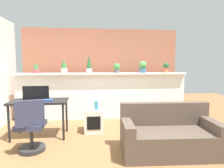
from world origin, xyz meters
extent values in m
plane|color=brown|center=(0.00, 0.00, 0.00)|extent=(12.00, 12.00, 0.00)
cube|color=white|center=(0.00, 2.00, 0.60)|extent=(4.50, 0.16, 1.21)
cube|color=white|center=(0.00, 1.96, 1.23)|extent=(4.50, 0.32, 0.04)
cube|color=#AD664C|center=(0.00, 2.60, 1.25)|extent=(4.50, 0.10, 2.50)
cylinder|color=#B7474C|center=(-1.72, 1.94, 1.30)|extent=(0.16, 0.16, 0.11)
cone|color=#2D7033|center=(-1.72, 1.94, 1.44)|extent=(0.13, 0.13, 0.17)
cylinder|color=silver|center=(-1.02, 1.93, 1.31)|extent=(0.16, 0.16, 0.13)
cone|color=#2D7033|center=(-1.02, 1.93, 1.49)|extent=(0.16, 0.16, 0.23)
cylinder|color=silver|center=(-0.38, 1.98, 1.30)|extent=(0.15, 0.15, 0.12)
sphere|color=#235B2D|center=(-0.38, 1.98, 1.40)|extent=(0.12, 0.12, 0.12)
cone|color=#235B2D|center=(-0.38, 1.98, 1.58)|extent=(0.10, 0.10, 0.31)
cylinder|color=#4C4C51|center=(0.36, 1.99, 1.29)|extent=(0.14, 0.14, 0.09)
sphere|color=#3D843D|center=(0.36, 1.99, 1.41)|extent=(0.18, 0.18, 0.18)
cylinder|color=#386B84|center=(1.06, 1.92, 1.31)|extent=(0.18, 0.18, 0.13)
sphere|color=#4C9347|center=(1.06, 1.92, 1.45)|extent=(0.21, 0.21, 0.21)
cylinder|color=#C66B42|center=(1.71, 1.92, 1.31)|extent=(0.12, 0.12, 0.13)
sphere|color=#235B2D|center=(1.71, 1.92, 1.44)|extent=(0.16, 0.16, 0.16)
cylinder|color=black|center=(-1.87, 0.56, 0.35)|extent=(0.04, 0.04, 0.71)
cylinder|color=black|center=(-0.87, 0.56, 0.35)|extent=(0.04, 0.04, 0.71)
cylinder|color=black|center=(-1.87, 1.06, 0.35)|extent=(0.04, 0.04, 0.71)
cylinder|color=black|center=(-0.87, 1.06, 0.35)|extent=(0.04, 0.04, 0.71)
cube|color=black|center=(-1.37, 0.81, 0.73)|extent=(1.10, 0.60, 0.04)
cube|color=black|center=(-1.45, 0.89, 0.89)|extent=(0.51, 0.04, 0.28)
cylinder|color=#262628|center=(-1.35, 0.16, 0.04)|extent=(0.44, 0.44, 0.07)
cylinder|color=#333333|center=(-1.35, 0.16, 0.24)|extent=(0.06, 0.06, 0.34)
cube|color=#2D334C|center=(-1.35, 0.16, 0.45)|extent=(0.44, 0.44, 0.08)
cube|color=#2D334C|center=(-1.30, -0.03, 0.70)|extent=(0.44, 0.18, 0.42)
cube|color=silver|center=(-0.28, 0.98, 0.25)|extent=(0.40, 0.40, 0.50)
cube|color=black|center=(-0.28, 0.79, 0.25)|extent=(0.28, 0.04, 0.28)
cylinder|color=teal|center=(-0.22, 0.93, 0.59)|extent=(0.09, 0.09, 0.18)
cube|color=#2D4C8C|center=(-1.17, 0.71, 0.77)|extent=(0.18, 0.12, 0.04)
cube|color=brown|center=(0.94, -0.20, 0.20)|extent=(1.60, 0.85, 0.40)
cube|color=brown|center=(0.96, 0.10, 0.60)|extent=(1.57, 0.25, 0.40)
cube|color=brown|center=(0.24, -0.16, 0.48)|extent=(0.20, 0.77, 0.16)
cube|color=brown|center=(1.64, -0.24, 0.48)|extent=(0.20, 0.77, 0.16)
camera|label=1|loc=(-0.33, -3.10, 1.47)|focal=30.53mm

